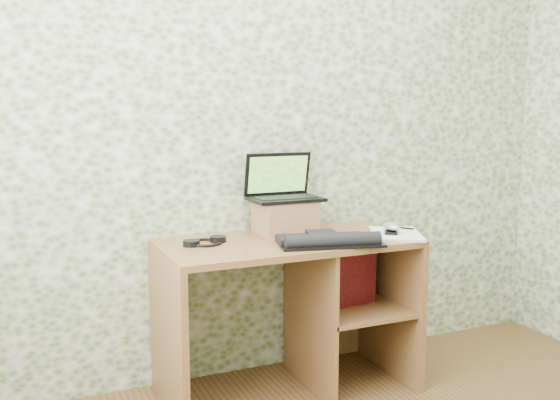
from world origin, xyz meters
name	(u,v)px	position (x,y,z in m)	size (l,w,h in m)	color
wall_back	(262,122)	(0.00, 1.75, 1.30)	(3.50, 3.50, 0.00)	silver
desk	(299,291)	(0.08, 1.47, 0.48)	(1.20, 0.60, 0.75)	brown
riser	(285,217)	(0.05, 1.58, 0.83)	(0.28, 0.23, 0.17)	#916041
laptop	(282,189)	(0.05, 1.62, 0.97)	(0.35, 0.25, 0.23)	black
keyboard	(327,240)	(0.12, 1.27, 0.77)	(0.48, 0.33, 0.07)	black
headphones	(205,242)	(-0.39, 1.51, 0.76)	(0.22, 0.20, 0.03)	black
notepad	(396,234)	(0.53, 1.31, 0.76)	(0.23, 0.33, 0.02)	silver
mouse	(391,229)	(0.50, 1.31, 0.79)	(0.07, 0.12, 0.04)	#B0B0B3
pen	(399,227)	(0.60, 1.40, 0.77)	(0.01, 0.01, 0.16)	black
red_box	(350,272)	(0.35, 1.44, 0.55)	(0.27, 0.09, 0.33)	maroon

